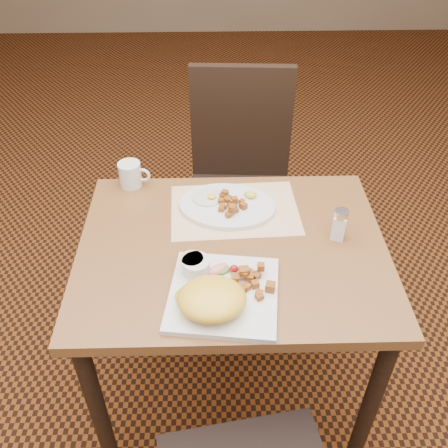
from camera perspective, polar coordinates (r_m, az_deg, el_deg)
The scene contains 15 objects.
ground at distance 2.04m, azimuth 0.73°, elevation -18.24°, with size 8.00×8.00×0.00m, color black.
table at distance 1.53m, azimuth 0.93°, elevation -5.52°, with size 0.90×0.70×0.75m.
chair_far at distance 2.12m, azimuth 1.87°, elevation 5.64°, with size 0.44×0.45×0.97m.
placemat at distance 1.58m, azimuth 1.21°, elevation 1.63°, with size 0.40×0.28×0.00m, color white.
plate_square at distance 1.31m, azimuth -0.07°, elevation -8.03°, with size 0.28×0.28×0.02m, color silver.
plate_oval at distance 1.58m, azimuth 0.35°, elevation 2.06°, with size 0.30×0.23×0.02m, color silver, non-canonical shape.
hollandaise_mound at distance 1.25m, azimuth -1.49°, elevation -8.58°, with size 0.18×0.16×0.06m.
ramekin at distance 1.34m, azimuth -3.26°, elevation -4.74°, with size 0.08×0.08×0.04m.
garnish_sq at distance 1.35m, azimuth -0.14°, elevation -5.18°, with size 0.09×0.06×0.03m.
fried_egg at distance 1.60m, azimuth -1.82°, elevation 3.13°, with size 0.10×0.10×0.02m.
garnish_ov at distance 1.61m, azimuth 3.07°, elevation 3.39°, with size 0.04×0.04×0.02m.
salt_shaker at distance 1.49m, azimuth 13.06°, elevation -0.00°, with size 0.05×0.05×0.10m.
coffee_mug at distance 1.70m, azimuth -10.60°, elevation 5.60°, with size 0.11×0.07×0.08m.
home_fries_sq at distance 1.32m, azimuth 3.10°, elevation -6.38°, with size 0.12×0.11×0.04m.
home_fries_ov at distance 1.56m, azimuth 0.73°, elevation 2.38°, with size 0.09×0.12×0.03m.
Camera 1 is at (-0.05, -1.07, 1.73)m, focal length 40.00 mm.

